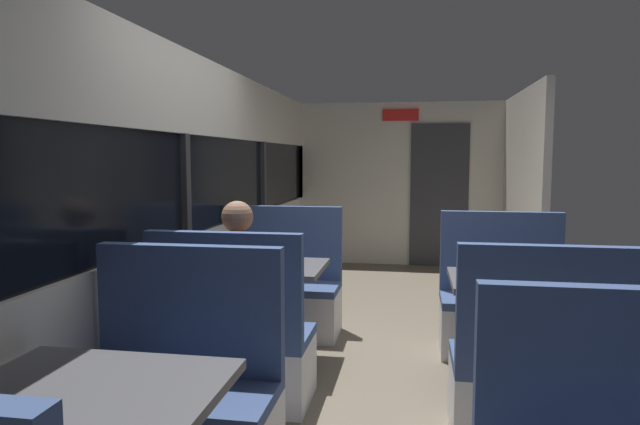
# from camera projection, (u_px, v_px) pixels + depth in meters

# --- Properties ---
(ground_plane) EXTENTS (3.30, 9.20, 0.02)m
(ground_plane) POSITION_uv_depth(u_px,v_px,m) (382.00, 378.00, 3.90)
(ground_plane) COLOR #665B4C
(carriage_window_panel_left) EXTENTS (0.09, 8.48, 2.30)m
(carriage_window_panel_left) POSITION_uv_depth(u_px,v_px,m) (183.00, 216.00, 4.03)
(carriage_window_panel_left) COLOR beige
(carriage_window_panel_left) RESTS_ON ground_plane
(carriage_end_bulkhead) EXTENTS (2.90, 0.11, 2.30)m
(carriage_end_bulkhead) POSITION_uv_depth(u_px,v_px,m) (404.00, 185.00, 7.90)
(carriage_end_bulkhead) COLOR beige
(carriage_end_bulkhead) RESTS_ON ground_plane
(carriage_aisle_panel_right) EXTENTS (0.08, 2.40, 2.30)m
(carriage_aisle_panel_right) POSITION_uv_depth(u_px,v_px,m) (522.00, 190.00, 6.49)
(carriage_aisle_panel_right) COLOR beige
(carriage_aisle_panel_right) RESTS_ON ground_plane
(dining_table_near_window) EXTENTS (0.90, 0.70, 0.74)m
(dining_table_near_window) POSITION_uv_depth(u_px,v_px,m) (92.00, 414.00, 1.94)
(dining_table_near_window) COLOR #9E9EA3
(dining_table_near_window) RESTS_ON ground_plane
(bench_near_window_facing_entry) EXTENTS (0.95, 0.50, 1.10)m
(bench_near_window_facing_entry) POSITION_uv_depth(u_px,v_px,m) (178.00, 411.00, 2.65)
(bench_near_window_facing_entry) COLOR silver
(bench_near_window_facing_entry) RESTS_ON ground_plane
(dining_table_mid_window) EXTENTS (0.90, 0.70, 0.74)m
(dining_table_mid_window) POSITION_uv_depth(u_px,v_px,m) (263.00, 278.00, 4.13)
(dining_table_mid_window) COLOR #9E9EA3
(dining_table_mid_window) RESTS_ON ground_plane
(bench_mid_window_facing_end) EXTENTS (0.95, 0.50, 1.10)m
(bench_mid_window_facing_end) POSITION_uv_depth(u_px,v_px,m) (234.00, 351.00, 3.47)
(bench_mid_window_facing_end) COLOR silver
(bench_mid_window_facing_end) RESTS_ON ground_plane
(bench_mid_window_facing_entry) EXTENTS (0.95, 0.50, 1.10)m
(bench_mid_window_facing_entry) POSITION_uv_depth(u_px,v_px,m) (285.00, 296.00, 4.84)
(bench_mid_window_facing_entry) COLOR silver
(bench_mid_window_facing_entry) RESTS_ON ground_plane
(dining_table_rear_aisle) EXTENTS (0.90, 0.70, 0.74)m
(dining_table_rear_aisle) POSITION_uv_depth(u_px,v_px,m) (520.00, 294.00, 3.63)
(dining_table_rear_aisle) COLOR #9E9EA3
(dining_table_rear_aisle) RESTS_ON ground_plane
(bench_rear_aisle_facing_end) EXTENTS (0.95, 0.50, 1.10)m
(bench_rear_aisle_facing_end) POSITION_uv_depth(u_px,v_px,m) (543.00, 383.00, 2.98)
(bench_rear_aisle_facing_end) COLOR silver
(bench_rear_aisle_facing_end) RESTS_ON ground_plane
(bench_rear_aisle_facing_entry) EXTENTS (0.95, 0.50, 1.10)m
(bench_rear_aisle_facing_entry) POSITION_uv_depth(u_px,v_px,m) (502.00, 312.00, 4.35)
(bench_rear_aisle_facing_entry) COLOR silver
(bench_rear_aisle_facing_entry) RESTS_ON ground_plane
(seated_passenger) EXTENTS (0.47, 0.55, 1.26)m
(seated_passenger) POSITION_uv_depth(u_px,v_px,m) (237.00, 315.00, 3.52)
(seated_passenger) COLOR #26262D
(seated_passenger) RESTS_ON ground_plane
(coffee_cup_primary) EXTENTS (0.07, 0.07, 0.09)m
(coffee_cup_primary) POSITION_uv_depth(u_px,v_px,m) (244.00, 263.00, 3.96)
(coffee_cup_primary) COLOR white
(coffee_cup_primary) RESTS_ON dining_table_mid_window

